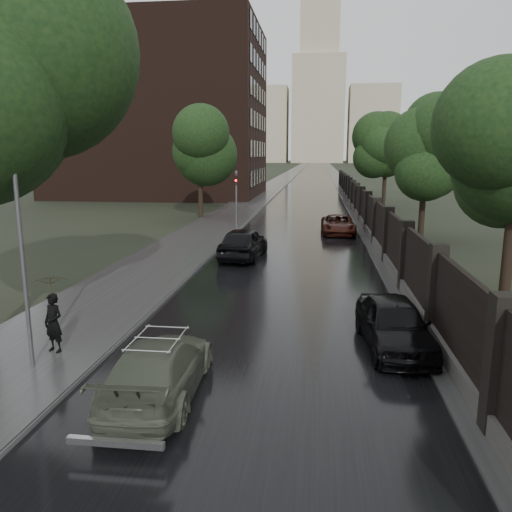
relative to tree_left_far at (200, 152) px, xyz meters
The scene contains 17 objects.
ground 31.49m from the tree_left_far, 75.07° to the right, with size 800.00×800.00×0.00m, color black.
road 160.29m from the tree_left_far, 87.14° to the left, with size 8.00×420.00×0.02m, color black.
sidewalk_left 160.10m from the tree_left_far, 89.28° to the left, with size 4.00×420.00×0.16m, color #2D2D2D.
verge_right 160.65m from the tree_left_far, 85.18° to the left, with size 3.00×420.00×0.08m, color #2D2D2D.
fence_right 13.44m from the tree_left_far, ahead, with size 0.45×75.72×2.70m.
tree_left_far is the anchor object (origin of this frame).
tree_right_b 17.45m from the tree_left_far, 27.30° to the right, with size 4.08×4.08×7.01m.
tree_right_c 18.45m from the tree_left_far, 32.83° to the left, with size 4.08×4.08×7.01m.
lamp_post 28.73m from the tree_left_far, 84.79° to the right, with size 0.25×0.12×5.11m.
traffic_light 6.84m from the tree_left_far, 53.53° to the right, with size 0.16×0.32×4.00m.
brick_building 24.63m from the tree_left_far, 114.44° to the left, with size 24.00×18.00×20.00m, color black.
stalinist_tower 272.14m from the tree_left_far, 88.30° to the left, with size 92.00×30.00×159.00m.
volga_sedan 30.26m from the tree_left_far, 78.45° to the right, with size 1.77×4.34×1.26m, color #485040.
hatchback_left 16.44m from the tree_left_far, 69.12° to the right, with size 1.86×4.63×1.58m, color black.
car_right_near 28.67m from the tree_left_far, 66.35° to the right, with size 1.63×4.04×1.38m, color black.
car_right_far 13.23m from the tree_left_far, 31.25° to the right, with size 2.08×4.51×1.25m, color black.
pedestrian_umbrella 27.95m from the tree_left_far, 84.42° to the right, with size 1.13×1.14×2.38m.
Camera 1 is at (1.27, -8.90, 5.11)m, focal length 35.00 mm.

